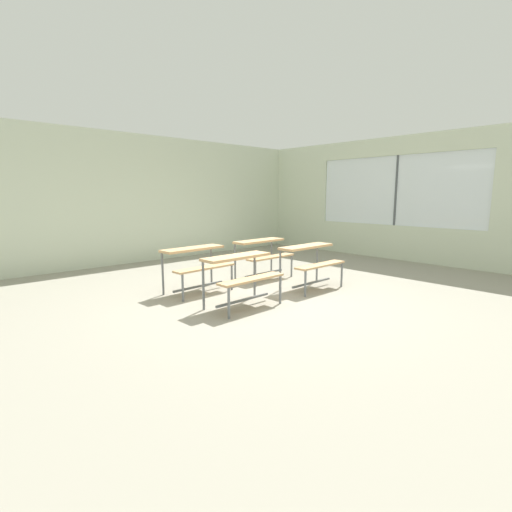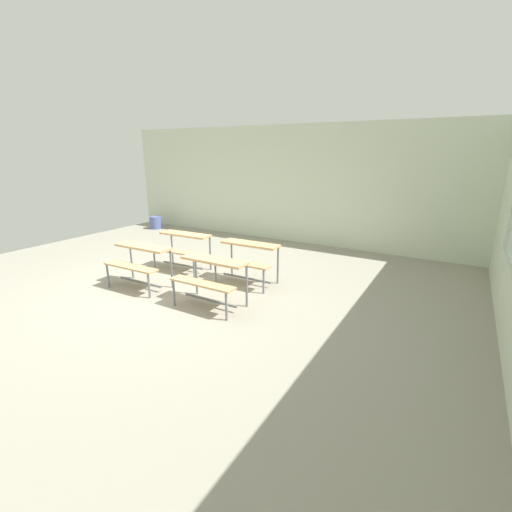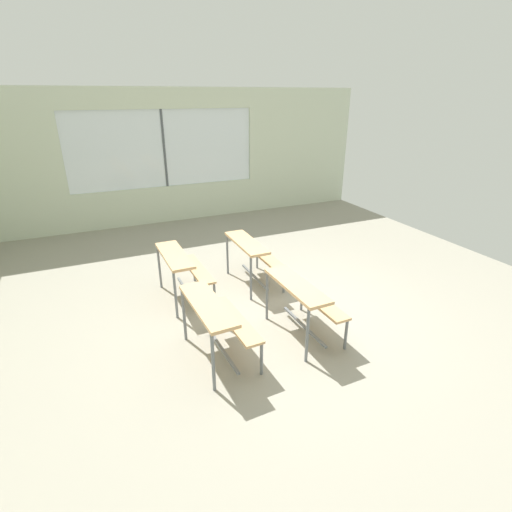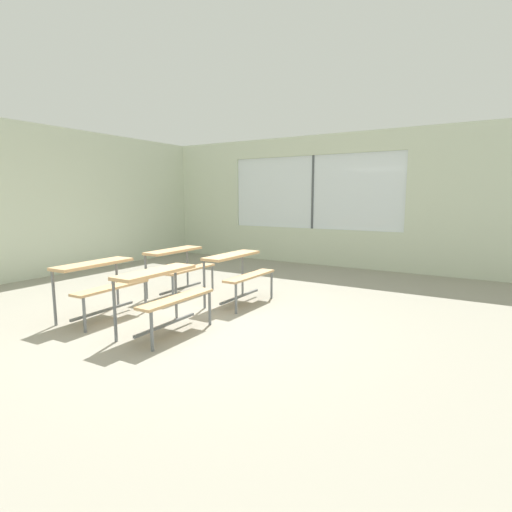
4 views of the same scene
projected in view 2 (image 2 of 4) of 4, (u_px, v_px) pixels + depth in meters
ground at (161, 293)px, 6.12m from camera, size 10.00×9.00×0.05m
wall_back at (280, 184)px, 9.40m from camera, size 10.00×0.12×3.00m
desk_bench_r0c0 at (139, 257)px, 6.19m from camera, size 1.11×0.61×0.74m
desk_bench_r0c1 at (210, 272)px, 5.42m from camera, size 1.10×0.59×0.74m
desk_bench_r1c0 at (182, 243)px, 7.12m from camera, size 1.13×0.64×0.74m
desk_bench_r1c1 at (247, 254)px, 6.38m from camera, size 1.11×0.61×0.74m
trash_bin at (156, 222)px, 11.10m from camera, size 0.36×0.36×0.38m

